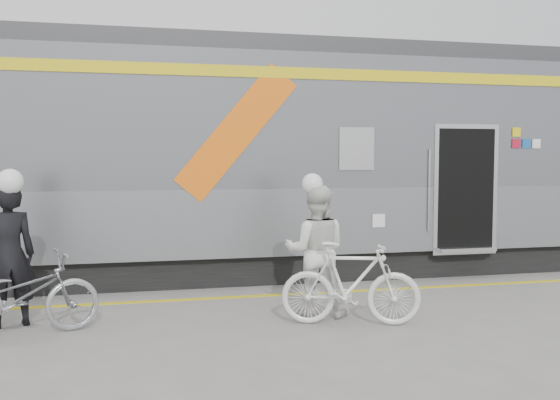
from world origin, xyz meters
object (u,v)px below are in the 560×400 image
object	(u,v)px
woman	(316,251)
bicycle_right	(351,284)
man	(8,255)
bicycle_left	(17,297)

from	to	relation	value
woman	bicycle_right	bearing A→B (deg)	135.37
woman	bicycle_right	distance (m)	0.71
man	bicycle_right	size ratio (longest dim) A/B	1.02
man	bicycle_right	xyz separation A→B (m)	(4.16, -0.85, -0.37)
bicycle_left	bicycle_right	size ratio (longest dim) A/B	1.07
man	bicycle_left	bearing A→B (deg)	89.05
bicycle_right	man	bearing A→B (deg)	95.18
man	woman	size ratio (longest dim) A/B	1.03
man	bicycle_left	world-z (taller)	man
man	bicycle_right	distance (m)	4.26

